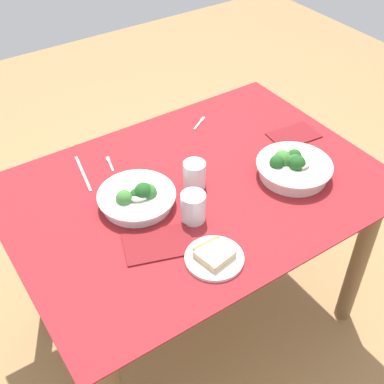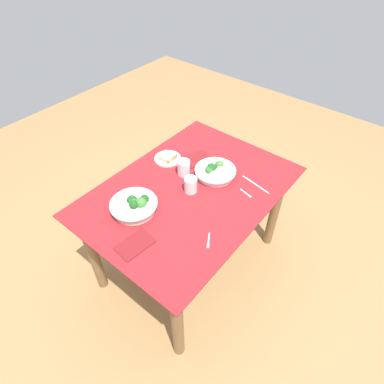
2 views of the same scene
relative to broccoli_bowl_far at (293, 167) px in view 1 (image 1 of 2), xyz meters
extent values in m
plane|color=#9E7547|center=(0.33, -0.14, -0.80)|extent=(6.00, 6.00, 0.00)
cube|color=maroon|center=(0.33, -0.14, -0.04)|extent=(1.34, 0.96, 0.01)
cube|color=brown|center=(0.33, -0.14, -0.06)|extent=(1.30, 0.93, 0.02)
cylinder|color=brown|center=(-0.23, -0.51, -0.44)|extent=(0.07, 0.07, 0.74)
cylinder|color=brown|center=(0.89, -0.51, -0.44)|extent=(0.07, 0.07, 0.74)
cylinder|color=brown|center=(-0.23, 0.23, -0.44)|extent=(0.07, 0.07, 0.74)
cylinder|color=silver|center=(0.00, 0.00, -0.01)|extent=(0.25, 0.25, 0.05)
cylinder|color=silver|center=(0.00, 0.00, 0.01)|extent=(0.28, 0.28, 0.01)
sphere|color=#1E511E|center=(-0.02, -0.02, 0.03)|extent=(0.05, 0.05, 0.05)
sphere|color=#1E511E|center=(0.06, -0.03, 0.03)|extent=(0.05, 0.05, 0.05)
sphere|color=#33702D|center=(0.00, 0.00, 0.02)|extent=(0.06, 0.06, 0.06)
sphere|color=#3D7A33|center=(0.02, -0.04, 0.02)|extent=(0.07, 0.07, 0.07)
sphere|color=#1E511E|center=(0.00, 0.02, 0.03)|extent=(0.06, 0.06, 0.06)
cylinder|color=beige|center=(-0.01, 0.01, 0.03)|extent=(0.08, 0.08, 0.01)
cylinder|color=white|center=(0.55, -0.18, -0.02)|extent=(0.24, 0.24, 0.04)
cylinder|color=white|center=(0.55, -0.18, 0.00)|extent=(0.27, 0.27, 0.01)
sphere|color=#33702D|center=(0.52, -0.16, 0.01)|extent=(0.06, 0.06, 0.06)
sphere|color=#1E511E|center=(0.56, -0.17, 0.01)|extent=(0.05, 0.05, 0.05)
sphere|color=#3D7A33|center=(0.60, -0.17, 0.02)|extent=(0.06, 0.06, 0.06)
sphere|color=#1E511E|center=(0.53, -0.16, 0.03)|extent=(0.06, 0.06, 0.06)
cylinder|color=beige|center=(0.54, -0.18, 0.02)|extent=(0.10, 0.10, 0.01)
cylinder|color=silver|center=(0.48, 0.18, -0.03)|extent=(0.18, 0.18, 0.01)
cube|color=#CCB284|center=(0.48, 0.18, -0.01)|extent=(0.11, 0.11, 0.02)
cube|color=#9E703D|center=(0.48, 0.13, -0.01)|extent=(0.10, 0.01, 0.03)
cylinder|color=silver|center=(0.43, -0.01, 0.02)|extent=(0.08, 0.08, 0.10)
cylinder|color=silver|center=(0.33, -0.15, 0.01)|extent=(0.08, 0.08, 0.10)
cube|color=#B7B7BC|center=(0.53, -0.42, -0.03)|extent=(0.02, 0.07, 0.00)
cube|color=#B7B7BC|center=(0.52, -0.46, -0.03)|extent=(0.02, 0.03, 0.00)
cube|color=#B7B7BC|center=(0.10, -0.46, -0.03)|extent=(0.07, 0.05, 0.00)
cube|color=#B7B7BC|center=(0.06, -0.49, -0.03)|extent=(0.03, 0.03, 0.00)
cube|color=#B7B7BC|center=(0.64, -0.44, -0.03)|extent=(0.05, 0.22, 0.00)
cube|color=maroon|center=(0.59, 0.03, -0.03)|extent=(0.25, 0.20, 0.01)
cube|color=maroon|center=(-0.18, -0.18, -0.03)|extent=(0.21, 0.15, 0.01)
camera|label=1|loc=(1.11, 1.00, 1.15)|focal=47.50mm
camera|label=2|loc=(-0.80, -1.08, 1.35)|focal=30.30mm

